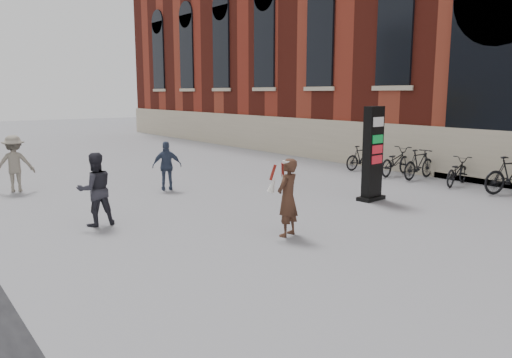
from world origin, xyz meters
TOP-DOWN VIEW (x-y plane):
  - ground at (0.00, 0.00)m, footprint 100.00×100.00m
  - info_pylon at (4.59, 0.71)m, footprint 0.87×0.50m
  - woman at (0.39, -0.61)m, footprint 0.75×0.72m
  - pedestrian_a at (-2.55, 2.60)m, footprint 0.84×0.67m
  - pedestrian_b at (-3.17, 7.96)m, footprint 1.24×0.90m
  - pedestrian_c at (0.64, 5.42)m, footprint 0.96×0.69m
  - bike_3 at (8.60, -1.18)m, footprint 1.95×1.15m
  - bike_4 at (8.60, 0.57)m, footprint 1.81×0.96m
  - bike_5 at (8.60, 2.02)m, footprint 1.78×0.58m
  - bike_6 at (8.60, 3.03)m, footprint 2.03×0.99m
  - bike_7 at (8.60, 4.64)m, footprint 1.61×0.55m

SIDE VIEW (x-z plane):
  - ground at x=0.00m, z-range 0.00..0.00m
  - bike_4 at x=8.60m, z-range 0.00..0.90m
  - bike_7 at x=8.60m, z-range 0.00..0.95m
  - bike_6 at x=8.60m, z-range 0.00..1.02m
  - bike_5 at x=8.60m, z-range 0.00..1.05m
  - bike_3 at x=8.60m, z-range 0.00..1.13m
  - pedestrian_c at x=0.64m, z-range 0.00..1.51m
  - pedestrian_a at x=-2.55m, z-range 0.00..1.66m
  - woman at x=0.39m, z-range 0.02..1.67m
  - pedestrian_b at x=-3.17m, z-range 0.00..1.72m
  - info_pylon at x=4.59m, z-range 0.00..2.61m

